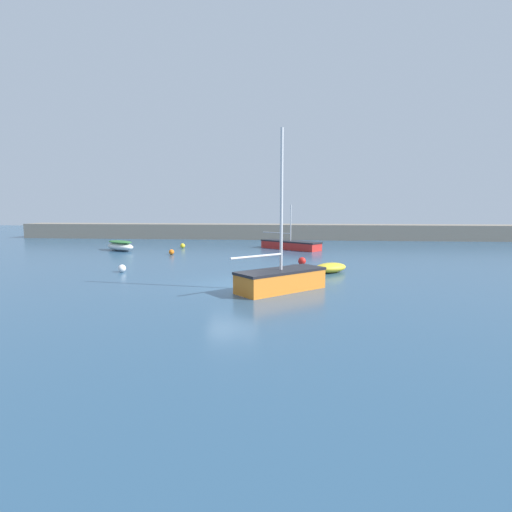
{
  "coord_description": "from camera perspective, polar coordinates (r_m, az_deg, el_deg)",
  "views": [
    {
      "loc": [
        3.11,
        -19.85,
        3.95
      ],
      "look_at": [
        0.5,
        7.65,
        0.53
      ],
      "focal_mm": 28.0,
      "sensor_mm": 36.0,
      "label": 1
    }
  ],
  "objects": [
    {
      "name": "sailboat_short_mast",
      "position": [
        37.42,
        4.94,
        1.6
      ],
      "size": [
        5.8,
        4.95,
        4.13
      ],
      "rotation": [
        0.0,
        0.0,
        5.63
      ],
      "color": "red",
      "rests_on": "ground_plane"
    },
    {
      "name": "ground_plane",
      "position": [
        20.49,
        -3.42,
        -4.35
      ],
      "size": [
        120.0,
        120.0,
        0.2
      ],
      "primitive_type": "cube",
      "color": "#2D5170"
    },
    {
      "name": "mooring_buoy_red",
      "position": [
        27.37,
        6.58,
        -0.72
      ],
      "size": [
        0.53,
        0.53,
        0.53
      ],
      "primitive_type": "sphere",
      "color": "red",
      "rests_on": "ground_plane"
    },
    {
      "name": "rowboat_with_red_cover",
      "position": [
        38.13,
        -18.83,
        1.42
      ],
      "size": [
        3.76,
        3.29,
        0.91
      ],
      "rotation": [
        0.0,
        0.0,
        5.66
      ],
      "color": "white",
      "rests_on": "ground_plane"
    },
    {
      "name": "harbor_breakwater",
      "position": [
        49.47,
        1.82,
        3.52
      ],
      "size": [
        61.88,
        3.73,
        1.8
      ],
      "primitive_type": "cube",
      "color": "gray",
      "rests_on": "ground_plane"
    },
    {
      "name": "mooring_buoy_white",
      "position": [
        25.54,
        -18.6,
        -1.68
      ],
      "size": [
        0.46,
        0.46,
        0.46
      ],
      "primitive_type": "sphere",
      "color": "white",
      "rests_on": "ground_plane"
    },
    {
      "name": "dinghy_near_pier",
      "position": [
        24.46,
        10.57,
        -1.65
      ],
      "size": [
        2.52,
        2.31,
        0.59
      ],
      "rotation": [
        0.0,
        0.0,
        0.64
      ],
      "color": "yellow",
      "rests_on": "ground_plane"
    },
    {
      "name": "mooring_buoy_orange",
      "position": [
        33.78,
        -11.99,
        0.57
      ],
      "size": [
        0.44,
        0.44,
        0.44
      ],
      "primitive_type": "sphere",
      "color": "orange",
      "rests_on": "ground_plane"
    },
    {
      "name": "sailboat_tall_mast",
      "position": [
        18.86,
        3.56,
        -3.25
      ],
      "size": [
        4.38,
        4.21,
        7.5
      ],
      "rotation": [
        0.0,
        0.0,
        0.75
      ],
      "color": "orange",
      "rests_on": "ground_plane"
    },
    {
      "name": "mooring_buoy_yellow",
      "position": [
        38.88,
        -10.44,
        1.45
      ],
      "size": [
        0.46,
        0.46,
        0.46
      ],
      "primitive_type": "sphere",
      "color": "yellow",
      "rests_on": "ground_plane"
    }
  ]
}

